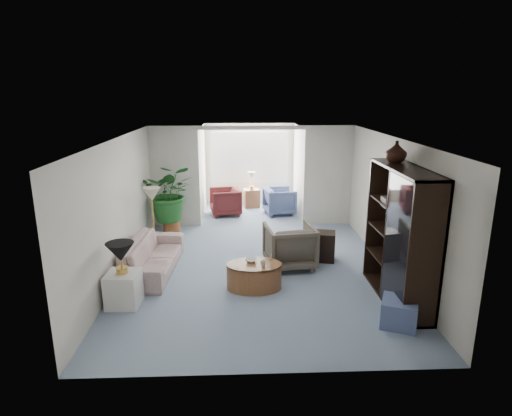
{
  "coord_description": "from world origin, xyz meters",
  "views": [
    {
      "loc": [
        -0.34,
        -7.5,
        3.31
      ],
      "look_at": [
        0.0,
        0.6,
        1.1
      ],
      "focal_mm": 30.28,
      "sensor_mm": 36.0,
      "label": 1
    }
  ],
  "objects_px": {
    "sunroom_table": "(252,198)",
    "framed_picture": "(396,184)",
    "coffee_table": "(254,276)",
    "ottoman": "(399,313)",
    "cabinet_urn": "(396,152)",
    "coffee_bowl": "(251,260)",
    "coffee_cup": "(263,264)",
    "sunroom_chair_blue": "(280,201)",
    "entertainment_cabinet": "(401,235)",
    "wingback_chair": "(290,246)",
    "side_table_dark": "(322,246)",
    "table_lamp": "(120,252)",
    "floor_lamp": "(152,194)",
    "end_table": "(124,289)",
    "sofa": "(152,256)",
    "plant_pot": "(172,227)",
    "sunroom_chair_maroon": "(225,202)"
  },
  "relations": [
    {
      "from": "plant_pot",
      "to": "entertainment_cabinet",
      "type": "bearing_deg",
      "value": -40.17
    },
    {
      "from": "framed_picture",
      "to": "sunroom_chair_blue",
      "type": "relative_size",
      "value": 0.62
    },
    {
      "from": "sunroom_chair_blue",
      "to": "sunroom_table",
      "type": "distance_m",
      "value": 1.07
    },
    {
      "from": "framed_picture",
      "to": "wingback_chair",
      "type": "bearing_deg",
      "value": 167.84
    },
    {
      "from": "entertainment_cabinet",
      "to": "sunroom_table",
      "type": "xyz_separation_m",
      "value": [
        -2.18,
        5.85,
        -0.82
      ]
    },
    {
      "from": "coffee_bowl",
      "to": "side_table_dark",
      "type": "distance_m",
      "value": 1.87
    },
    {
      "from": "side_table_dark",
      "to": "sunroom_chair_blue",
      "type": "distance_m",
      "value": 3.45
    },
    {
      "from": "end_table",
      "to": "floor_lamp",
      "type": "relative_size",
      "value": 1.52
    },
    {
      "from": "wingback_chair",
      "to": "ottoman",
      "type": "height_order",
      "value": "wingback_chair"
    },
    {
      "from": "framed_picture",
      "to": "cabinet_urn",
      "type": "xyz_separation_m",
      "value": [
        -0.23,
        -0.51,
        0.65
      ]
    },
    {
      "from": "framed_picture",
      "to": "floor_lamp",
      "type": "relative_size",
      "value": 1.39
    },
    {
      "from": "framed_picture",
      "to": "table_lamp",
      "type": "relative_size",
      "value": 1.14
    },
    {
      "from": "table_lamp",
      "to": "floor_lamp",
      "type": "height_order",
      "value": "floor_lamp"
    },
    {
      "from": "table_lamp",
      "to": "plant_pot",
      "type": "relative_size",
      "value": 1.1
    },
    {
      "from": "plant_pot",
      "to": "sunroom_chair_maroon",
      "type": "height_order",
      "value": "sunroom_chair_maroon"
    },
    {
      "from": "plant_pot",
      "to": "cabinet_urn",
      "type": "bearing_deg",
      "value": -35.91
    },
    {
      "from": "floor_lamp",
      "to": "sunroom_chair_blue",
      "type": "bearing_deg",
      "value": 43.7
    },
    {
      "from": "sofa",
      "to": "sunroom_table",
      "type": "xyz_separation_m",
      "value": [
        2.02,
        4.56,
        -0.04
      ]
    },
    {
      "from": "coffee_table",
      "to": "coffee_cup",
      "type": "relative_size",
      "value": 10.33
    },
    {
      "from": "coffee_bowl",
      "to": "coffee_cup",
      "type": "bearing_deg",
      "value": -45.0
    },
    {
      "from": "coffee_cup",
      "to": "sunroom_chair_blue",
      "type": "relative_size",
      "value": 0.11
    },
    {
      "from": "wingback_chair",
      "to": "side_table_dark",
      "type": "relative_size",
      "value": 1.58
    },
    {
      "from": "coffee_cup",
      "to": "sunroom_table",
      "type": "distance_m",
      "value": 5.5
    },
    {
      "from": "sofa",
      "to": "ottoman",
      "type": "relative_size",
      "value": 4.25
    },
    {
      "from": "end_table",
      "to": "entertainment_cabinet",
      "type": "bearing_deg",
      "value": 0.74
    },
    {
      "from": "coffee_cup",
      "to": "end_table",
      "type": "bearing_deg",
      "value": -169.41
    },
    {
      "from": "coffee_table",
      "to": "side_table_dark",
      "type": "distance_m",
      "value": 1.89
    },
    {
      "from": "end_table",
      "to": "cabinet_urn",
      "type": "xyz_separation_m",
      "value": [
        4.4,
        0.56,
        2.08
      ]
    },
    {
      "from": "entertainment_cabinet",
      "to": "ottoman",
      "type": "distance_m",
      "value": 1.25
    },
    {
      "from": "sofa",
      "to": "side_table_dark",
      "type": "xyz_separation_m",
      "value": [
        3.31,
        0.41,
        -0.01
      ]
    },
    {
      "from": "floor_lamp",
      "to": "entertainment_cabinet",
      "type": "relative_size",
      "value": 0.17
    },
    {
      "from": "coffee_cup",
      "to": "entertainment_cabinet",
      "type": "relative_size",
      "value": 0.04
    },
    {
      "from": "sunroom_chair_blue",
      "to": "ottoman",
      "type": "bearing_deg",
      "value": -178.65
    },
    {
      "from": "sunroom_chair_maroon",
      "to": "sofa",
      "type": "bearing_deg",
      "value": -28.3
    },
    {
      "from": "sofa",
      "to": "side_table_dark",
      "type": "bearing_deg",
      "value": -79.62
    },
    {
      "from": "framed_picture",
      "to": "coffee_table",
      "type": "bearing_deg",
      "value": -167.87
    },
    {
      "from": "end_table",
      "to": "floor_lamp",
      "type": "height_order",
      "value": "floor_lamp"
    },
    {
      "from": "coffee_table",
      "to": "ottoman",
      "type": "distance_m",
      "value": 2.44
    },
    {
      "from": "sunroom_table",
      "to": "coffee_table",
      "type": "bearing_deg",
      "value": -91.37
    },
    {
      "from": "sunroom_table",
      "to": "framed_picture",
      "type": "bearing_deg",
      "value": -63.52
    },
    {
      "from": "coffee_bowl",
      "to": "cabinet_urn",
      "type": "height_order",
      "value": "cabinet_urn"
    },
    {
      "from": "wingback_chair",
      "to": "side_table_dark",
      "type": "xyz_separation_m",
      "value": [
        0.7,
        0.3,
        -0.13
      ]
    },
    {
      "from": "floor_lamp",
      "to": "ottoman",
      "type": "bearing_deg",
      "value": -37.63
    },
    {
      "from": "entertainment_cabinet",
      "to": "sunroom_table",
      "type": "distance_m",
      "value": 6.3
    },
    {
      "from": "framed_picture",
      "to": "side_table_dark",
      "type": "bearing_deg",
      "value": 148.35
    },
    {
      "from": "end_table",
      "to": "sunroom_table",
      "type": "distance_m",
      "value": 6.31
    },
    {
      "from": "coffee_table",
      "to": "sunroom_table",
      "type": "relative_size",
      "value": 1.77
    },
    {
      "from": "floor_lamp",
      "to": "sunroom_chair_maroon",
      "type": "height_order",
      "value": "floor_lamp"
    },
    {
      "from": "floor_lamp",
      "to": "entertainment_cabinet",
      "type": "distance_m",
      "value": 4.93
    },
    {
      "from": "framed_picture",
      "to": "floor_lamp",
      "type": "bearing_deg",
      "value": 164.08
    }
  ]
}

